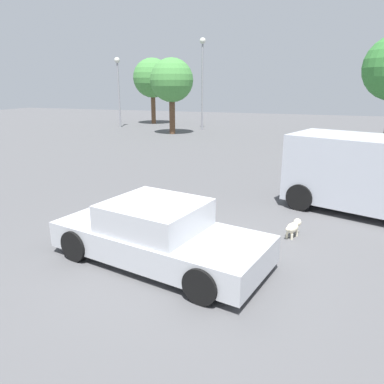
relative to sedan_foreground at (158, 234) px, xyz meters
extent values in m
plane|color=#515154|center=(0.33, 0.23, -0.57)|extent=(80.00, 80.00, 0.00)
cube|color=#B7BABF|center=(0.03, -0.01, -0.14)|extent=(4.65, 2.74, 0.53)
cube|color=#B7BABF|center=(-0.07, 0.02, 0.39)|extent=(2.15, 2.04, 0.54)
cube|color=slate|center=(0.77, -0.17, 0.39)|extent=(0.40, 1.53, 0.45)
cube|color=slate|center=(-0.91, 0.20, 0.39)|extent=(0.40, 1.53, 0.45)
cylinder|color=black|center=(1.66, 0.52, -0.25)|extent=(0.67, 0.35, 0.64)
cylinder|color=black|center=(1.28, -1.17, -0.25)|extent=(0.67, 0.35, 0.64)
cylinder|color=black|center=(-1.23, 1.16, -0.25)|extent=(0.67, 0.35, 0.64)
cylinder|color=black|center=(-1.60, -0.53, -0.25)|extent=(0.67, 0.35, 0.64)
ellipsoid|color=beige|center=(2.47, 2.09, -0.33)|extent=(0.36, 0.47, 0.23)
sphere|color=beige|center=(2.57, 2.33, -0.27)|extent=(0.18, 0.18, 0.18)
sphere|color=beige|center=(2.59, 2.38, -0.27)|extent=(0.08, 0.08, 0.08)
cylinder|color=beige|center=(2.46, 2.23, -0.50)|extent=(0.06, 0.06, 0.14)
cylinder|color=beige|center=(2.58, 2.19, -0.50)|extent=(0.06, 0.06, 0.14)
cylinder|color=beige|center=(2.37, 1.99, -0.50)|extent=(0.06, 0.06, 0.14)
cylinder|color=beige|center=(2.48, 1.94, -0.50)|extent=(0.06, 0.06, 0.14)
sphere|color=beige|center=(2.38, 1.86, -0.30)|extent=(0.10, 0.10, 0.10)
cube|color=slate|center=(2.32, 5.30, 1.01)|extent=(0.64, 1.66, 0.75)
cylinder|color=black|center=(2.52, 4.19, -0.19)|extent=(0.80, 0.49, 0.76)
cylinder|color=black|center=(3.18, 6.03, -0.19)|extent=(0.80, 0.49, 0.76)
cylinder|color=gray|center=(-5.87, 21.62, 2.63)|extent=(0.14, 0.14, 6.40)
sphere|color=silver|center=(-5.87, 21.62, 5.97)|extent=(0.44, 0.44, 0.44)
cylinder|color=gray|center=(-12.95, 21.32, 2.02)|extent=(0.14, 0.14, 5.17)
sphere|color=silver|center=(-12.95, 21.32, 4.74)|extent=(0.44, 0.44, 0.44)
cylinder|color=brown|center=(-11.48, 24.79, 0.79)|extent=(0.39, 0.39, 2.72)
sphere|color=#478C42|center=(-11.48, 24.79, 3.42)|extent=(3.40, 3.40, 3.40)
cylinder|color=brown|center=(-7.18, 18.65, 0.73)|extent=(0.41, 0.41, 2.60)
sphere|color=#478C42|center=(-7.18, 18.65, 3.16)|extent=(3.01, 3.01, 3.01)
camera|label=1|loc=(2.85, -6.25, 2.89)|focal=34.47mm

